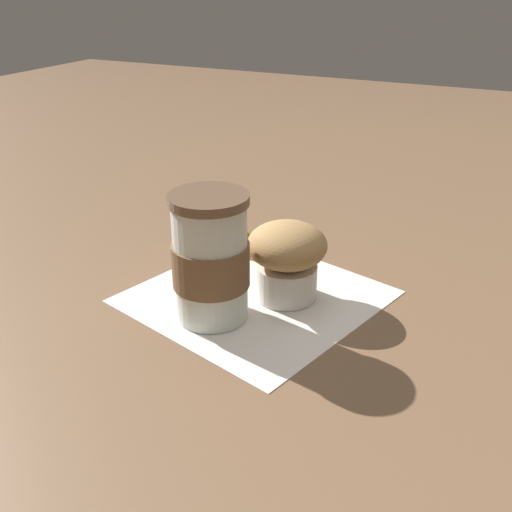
{
  "coord_description": "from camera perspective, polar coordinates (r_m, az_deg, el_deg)",
  "views": [
    {
      "loc": [
        -0.55,
        -0.27,
        0.35
      ],
      "look_at": [
        0.0,
        0.0,
        0.05
      ],
      "focal_mm": 42.0,
      "sensor_mm": 36.0,
      "label": 1
    }
  ],
  "objects": [
    {
      "name": "coffee_cup",
      "position": [
        0.64,
        -4.34,
        -0.29
      ],
      "size": [
        0.08,
        0.08,
        0.14
      ],
      "color": "silver",
      "rests_on": "paper_napkin"
    },
    {
      "name": "ground_plane",
      "position": [
        0.71,
        0.0,
        -3.9
      ],
      "size": [
        3.0,
        3.0,
        0.0
      ],
      "primitive_type": "plane",
      "color": "brown"
    },
    {
      "name": "muffin",
      "position": [
        0.68,
        2.95,
        -0.08
      ],
      "size": [
        0.09,
        0.09,
        0.09
      ],
      "color": "white",
      "rests_on": "paper_napkin"
    },
    {
      "name": "paper_napkin",
      "position": [
        0.71,
        0.0,
        -3.84
      ],
      "size": [
        0.31,
        0.31,
        0.0
      ],
      "primitive_type": "cube",
      "rotation": [
        0.0,
        0.0,
        -0.27
      ],
      "color": "white",
      "rests_on": "ground_plane"
    },
    {
      "name": "banana",
      "position": [
        0.78,
        0.45,
        0.4
      ],
      "size": [
        0.1,
        0.13,
        0.03
      ],
      "color": "yellow",
      "rests_on": "paper_napkin"
    }
  ]
}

